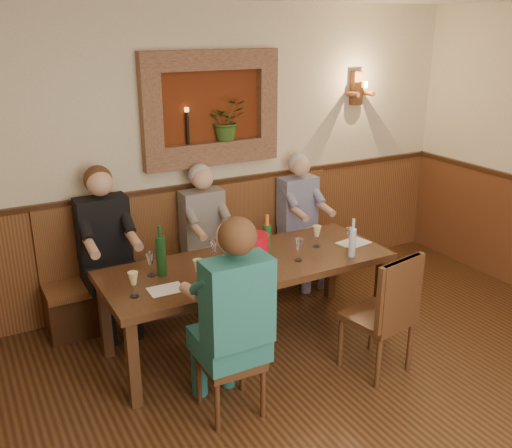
# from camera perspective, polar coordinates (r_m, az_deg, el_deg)

# --- Properties ---
(room_shell) EXTENTS (6.04, 6.04, 2.82)m
(room_shell) POSITION_cam_1_polar(r_m,az_deg,el_deg) (2.91, 16.62, 4.32)
(room_shell) COLOR beige
(room_shell) RESTS_ON ground
(wainscoting) EXTENTS (6.02, 6.02, 1.15)m
(wainscoting) POSITION_cam_1_polar(r_m,az_deg,el_deg) (3.47, 14.48, -16.91)
(wainscoting) COLOR #5D2F1A
(wainscoting) RESTS_ON ground
(wall_niche) EXTENTS (1.36, 0.30, 1.06)m
(wall_niche) POSITION_cam_1_polar(r_m,az_deg,el_deg) (5.46, -4.07, 10.99)
(wall_niche) COLOR #5E230D
(wall_niche) RESTS_ON ground
(wall_sconce) EXTENTS (0.25, 0.20, 0.35)m
(wall_sconce) POSITION_cam_1_polar(r_m,az_deg,el_deg) (6.30, 10.13, 13.13)
(wall_sconce) COLOR #5D2F1A
(wall_sconce) RESTS_ON ground
(dining_table) EXTENTS (2.40, 0.90, 0.75)m
(dining_table) POSITION_cam_1_polar(r_m,az_deg,el_deg) (4.73, -0.77, -4.66)
(dining_table) COLOR #341B0F
(dining_table) RESTS_ON ground
(bench) EXTENTS (3.00, 0.45, 1.11)m
(bench) POSITION_cam_1_polar(r_m,az_deg,el_deg) (5.64, -5.29, -4.43)
(bench) COLOR #381E0F
(bench) RESTS_ON ground
(chair_near_left) EXTENTS (0.41, 0.41, 0.90)m
(chair_near_left) POSITION_cam_1_polar(r_m,az_deg,el_deg) (4.12, -2.49, -15.27)
(chair_near_left) COLOR #341B0F
(chair_near_left) RESTS_ON ground
(chair_near_right) EXTENTS (0.52, 0.52, 1.00)m
(chair_near_right) POSITION_cam_1_polar(r_m,az_deg,el_deg) (4.64, 12.09, -10.94)
(chair_near_right) COLOR #341B0F
(chair_near_right) RESTS_ON ground
(person_bench_left) EXTENTS (0.44, 0.54, 1.47)m
(person_bench_left) POSITION_cam_1_polar(r_m,az_deg,el_deg) (5.17, -14.51, -3.89)
(person_bench_left) COLOR black
(person_bench_left) RESTS_ON ground
(person_bench_mid) EXTENTS (0.40, 0.49, 1.38)m
(person_bench_mid) POSITION_cam_1_polar(r_m,az_deg,el_deg) (5.46, -4.94, -2.51)
(person_bench_mid) COLOR #57504F
(person_bench_mid) RESTS_ON ground
(person_bench_right) EXTENTS (0.39, 0.48, 1.37)m
(person_bench_right) POSITION_cam_1_polar(r_m,az_deg,el_deg) (5.95, 4.58, -0.69)
(person_bench_right) COLOR navy
(person_bench_right) RESTS_ON ground
(person_chair_front) EXTENTS (0.45, 0.55, 1.49)m
(person_chair_front) POSITION_cam_1_polar(r_m,az_deg,el_deg) (3.92, -2.48, -11.03)
(person_chair_front) COLOR navy
(person_chair_front) RESTS_ON ground
(spittoon_bucket) EXTENTS (0.31, 0.31, 0.28)m
(spittoon_bucket) POSITION_cam_1_polar(r_m,az_deg,el_deg) (4.54, -0.26, -2.75)
(spittoon_bucket) COLOR red
(spittoon_bucket) RESTS_ON dining_table
(wine_bottle_green_a) EXTENTS (0.08, 0.08, 0.39)m
(wine_bottle_green_a) POSITION_cam_1_polar(r_m,az_deg,el_deg) (4.69, 1.11, -1.76)
(wine_bottle_green_a) COLOR #19471E
(wine_bottle_green_a) RESTS_ON dining_table
(wine_bottle_green_b) EXTENTS (0.09, 0.09, 0.41)m
(wine_bottle_green_b) POSITION_cam_1_polar(r_m,az_deg,el_deg) (4.46, -9.49, -3.07)
(wine_bottle_green_b) COLOR #19471E
(wine_bottle_green_b) RESTS_ON dining_table
(water_bottle) EXTENTS (0.07, 0.07, 0.33)m
(water_bottle) POSITION_cam_1_polar(r_m,az_deg,el_deg) (4.83, 9.61, -1.75)
(water_bottle) COLOR silver
(water_bottle) RESTS_ON dining_table
(tasting_sheet_a) EXTENTS (0.26, 0.19, 0.00)m
(tasting_sheet_a) POSITION_cam_1_polar(r_m,az_deg,el_deg) (4.28, -8.97, -6.48)
(tasting_sheet_a) COLOR white
(tasting_sheet_a) RESTS_ON dining_table
(tasting_sheet_b) EXTENTS (0.27, 0.20, 0.00)m
(tasting_sheet_b) POSITION_cam_1_polar(r_m,az_deg,el_deg) (4.64, -0.22, -4.08)
(tasting_sheet_b) COLOR white
(tasting_sheet_b) RESTS_ON dining_table
(tasting_sheet_c) EXTENTS (0.31, 0.24, 0.00)m
(tasting_sheet_c) POSITION_cam_1_polar(r_m,az_deg,el_deg) (5.17, 9.73, -1.85)
(tasting_sheet_c) COLOR white
(tasting_sheet_c) RESTS_ON dining_table
(tasting_sheet_d) EXTENTS (0.33, 0.29, 0.00)m
(tasting_sheet_d) POSITION_cam_1_polar(r_m,az_deg,el_deg) (4.34, -2.69, -5.88)
(tasting_sheet_d) COLOR white
(tasting_sheet_d) RESTS_ON dining_table
(wine_glass_0) EXTENTS (0.08, 0.08, 0.19)m
(wine_glass_0) POSITION_cam_1_polar(r_m,az_deg,el_deg) (4.18, -12.13, -5.94)
(wine_glass_0) COLOR #E3D087
(wine_glass_0) RESTS_ON dining_table
(wine_glass_1) EXTENTS (0.08, 0.08, 0.19)m
(wine_glass_1) POSITION_cam_1_polar(r_m,az_deg,el_deg) (4.49, -10.48, -3.99)
(wine_glass_1) COLOR white
(wine_glass_1) RESTS_ON dining_table
(wine_glass_2) EXTENTS (0.08, 0.08, 0.19)m
(wine_glass_2) POSITION_cam_1_polar(r_m,az_deg,el_deg) (4.31, -5.81, -4.75)
(wine_glass_2) COLOR #E3D087
(wine_glass_2) RESTS_ON dining_table
(wine_glass_3) EXTENTS (0.08, 0.08, 0.19)m
(wine_glass_3) POSITION_cam_1_polar(r_m,az_deg,el_deg) (4.66, -4.17, -2.77)
(wine_glass_3) COLOR white
(wine_glass_3) RESTS_ON dining_table
(wine_glass_4) EXTENTS (0.08, 0.08, 0.19)m
(wine_glass_4) POSITION_cam_1_polar(r_m,az_deg,el_deg) (4.52, 0.47, -3.49)
(wine_glass_4) COLOR #E3D087
(wine_glass_4) RESTS_ON dining_table
(wine_glass_5) EXTENTS (0.08, 0.08, 0.19)m
(wine_glass_5) POSITION_cam_1_polar(r_m,az_deg,el_deg) (4.80, 0.71, -2.07)
(wine_glass_5) COLOR #E3D087
(wine_glass_5) RESTS_ON dining_table
(wine_glass_6) EXTENTS (0.08, 0.08, 0.19)m
(wine_glass_6) POSITION_cam_1_polar(r_m,az_deg,el_deg) (4.71, 4.28, -2.57)
(wine_glass_6) COLOR white
(wine_glass_6) RESTS_ON dining_table
(wine_glass_7) EXTENTS (0.08, 0.08, 0.19)m
(wine_glass_7) POSITION_cam_1_polar(r_m,az_deg,el_deg) (5.01, 6.10, -1.23)
(wine_glass_7) COLOR #E3D087
(wine_glass_7) RESTS_ON dining_table
(wine_glass_8) EXTENTS (0.08, 0.08, 0.19)m
(wine_glass_8) POSITION_cam_1_polar(r_m,az_deg,el_deg) (4.99, 9.40, -1.45)
(wine_glass_8) COLOR white
(wine_glass_8) RESTS_ON dining_table
(wine_glass_9) EXTENTS (0.08, 0.08, 0.19)m
(wine_glass_9) POSITION_cam_1_polar(r_m,az_deg,el_deg) (4.36, -1.87, -4.39)
(wine_glass_9) COLOR #E3D087
(wine_glass_9) RESTS_ON dining_table
(wine_glass_10) EXTENTS (0.08, 0.08, 0.19)m
(wine_glass_10) POSITION_cam_1_polar(r_m,az_deg,el_deg) (4.51, -1.55, -3.52)
(wine_glass_10) COLOR white
(wine_glass_10) RESTS_ON dining_table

